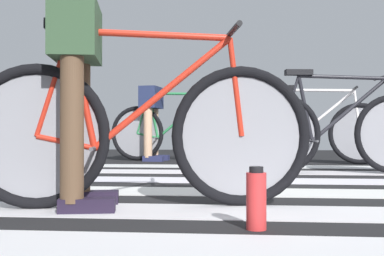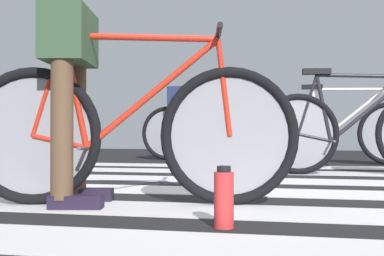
{
  "view_description": "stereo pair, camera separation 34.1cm",
  "coord_description": "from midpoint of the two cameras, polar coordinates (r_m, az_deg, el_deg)",
  "views": [
    {
      "loc": [
        -0.04,
        -3.34,
        0.4
      ],
      "look_at": [
        -0.33,
        -0.31,
        0.42
      ],
      "focal_mm": 46.46,
      "sensor_mm": 36.0,
      "label": 1
    },
    {
      "loc": [
        0.3,
        -3.34,
        0.4
      ],
      "look_at": [
        -0.33,
        -0.31,
        0.42
      ],
      "focal_mm": 46.46,
      "sensor_mm": 36.0,
      "label": 2
    }
  ],
  "objects": [
    {
      "name": "water_bottle",
      "position": [
        1.96,
        2.36,
        -8.14
      ],
      "size": [
        0.08,
        0.08,
        0.25
      ],
      "color": "red",
      "rests_on": "ground"
    },
    {
      "name": "bicycle_4_of_4",
      "position": [
        6.42,
        -3.51,
        -0.37
      ],
      "size": [
        1.73,
        0.52,
        0.93
      ],
      "rotation": [
        0.0,
        0.0,
        -0.12
      ],
      "color": "black",
      "rests_on": "ground"
    },
    {
      "name": "bicycle_2_of_4",
      "position": [
        4.59,
        14.22,
        -0.34
      ],
      "size": [
        1.73,
        0.52,
        0.93
      ],
      "rotation": [
        0.0,
        0.0,
        0.14
      ],
      "color": "black",
      "rests_on": "ground"
    },
    {
      "name": "cyclist_4_of_4",
      "position": [
        6.52,
        -6.14,
        1.73
      ],
      "size": [
        0.36,
        0.43,
        0.96
      ],
      "rotation": [
        0.0,
        0.0,
        -0.12
      ],
      "color": "tan",
      "rests_on": "ground"
    },
    {
      "name": "cyclist_1_of_4",
      "position": [
        2.59,
        -16.64,
        5.68
      ],
      "size": [
        0.38,
        0.45,
        1.01
      ],
      "rotation": [
        0.0,
        0.0,
        0.19
      ],
      "color": "brown",
      "rests_on": "ground"
    },
    {
      "name": "bicycle_1_of_4",
      "position": [
        2.53,
        -9.75,
        -0.31
      ],
      "size": [
        1.71,
        0.56,
        0.93
      ],
      "rotation": [
        0.0,
        0.0,
        0.19
      ],
      "color": "black",
      "rests_on": "ground"
    },
    {
      "name": "crosswalk_markings",
      "position": [
        3.52,
        2.38,
        -6.59
      ],
      "size": [
        5.46,
        4.24,
        0.0
      ],
      "color": "silver",
      "rests_on": "ground"
    },
    {
      "name": "bicycle_3_of_4",
      "position": [
        6.02,
        12.25,
        -0.36
      ],
      "size": [
        1.73,
        0.52,
        0.93
      ],
      "rotation": [
        0.0,
        0.0,
        -0.12
      ],
      "color": "black",
      "rests_on": "ground"
    },
    {
      "name": "ground",
      "position": [
        3.37,
        3.16,
        -7.08
      ],
      "size": [
        18.0,
        14.0,
        0.02
      ],
      "color": "black"
    }
  ]
}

